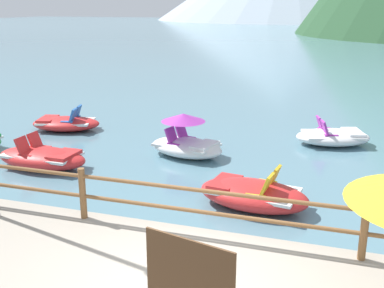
{
  "coord_description": "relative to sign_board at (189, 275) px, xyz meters",
  "views": [
    {
      "loc": [
        1.84,
        -5.24,
        4.13
      ],
      "look_at": [
        -1.42,
        5.0,
        0.9
      ],
      "focal_mm": 43.68,
      "sensor_mm": 36.0,
      "label": 1
    }
  ],
  "objects": [
    {
      "name": "sign_board",
      "position": [
        0.0,
        0.0,
        0.0
      ],
      "size": [
        1.15,
        0.32,
        1.19
      ],
      "color": "silver",
      "rests_on": "promenade_dock"
    },
    {
      "name": "pedal_boat_1",
      "position": [
        -7.32,
        8.9,
        -0.89
      ],
      "size": [
        2.53,
        1.83,
        0.81
      ],
      "color": "red",
      "rests_on": "ground"
    },
    {
      "name": "pedal_boat_6",
      "position": [
        1.42,
        9.88,
        -0.88
      ],
      "size": [
        2.53,
        1.98,
        0.82
      ],
      "color": "white",
      "rests_on": "ground"
    },
    {
      "name": "pedal_boat_4",
      "position": [
        -5.79,
        5.37,
        -0.85
      ],
      "size": [
        2.55,
        1.32,
        0.86
      ],
      "color": "red",
      "rests_on": "ground"
    },
    {
      "name": "ground_plane",
      "position": [
        -0.38,
        40.75,
        -1.13
      ],
      "size": [
        200.0,
        200.0,
        0.0
      ],
      "primitive_type": "plane",
      "color": "slate"
    },
    {
      "name": "pedal_boat_3",
      "position": [
        -0.08,
        4.56,
        -0.83
      ],
      "size": [
        2.5,
        1.62,
        0.89
      ],
      "color": "red",
      "rests_on": "ground"
    },
    {
      "name": "dock_railing",
      "position": [
        -0.38,
        2.3,
        -0.15
      ],
      "size": [
        23.92,
        0.12,
        0.95
      ],
      "color": "brown",
      "rests_on": "promenade_dock"
    },
    {
      "name": "pedal_boat_2",
      "position": [
        -2.51,
        7.46,
        -0.72
      ],
      "size": [
        2.42,
        1.79,
        1.21
      ],
      "color": "white",
      "rests_on": "ground"
    }
  ]
}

